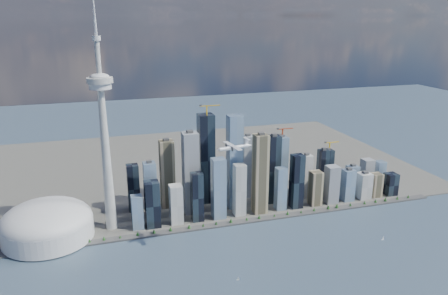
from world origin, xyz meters
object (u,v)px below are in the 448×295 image
object	(u,v)px
dome_stadium	(47,223)
airplane	(234,147)
needle_tower	(104,133)
sailboat_east	(383,239)
sailboat_west	(238,279)

from	to	relation	value
dome_stadium	airplane	bearing A→B (deg)	-25.43
needle_tower	sailboat_east	size ratio (longest dim) A/B	55.48
sailboat_west	dome_stadium	bearing A→B (deg)	155.32
needle_tower	dome_stadium	world-z (taller)	needle_tower
sailboat_east	needle_tower	bearing A→B (deg)	155.92
airplane	needle_tower	bearing A→B (deg)	132.51
dome_stadium	sailboat_west	distance (m)	457.62
dome_stadium	airplane	world-z (taller)	airplane
airplane	sailboat_east	bearing A→B (deg)	-16.31
airplane	sailboat_west	bearing A→B (deg)	-112.05
dome_stadium	sailboat_west	size ratio (longest dim) A/B	24.27
dome_stadium	airplane	xyz separation A→B (m)	(383.14, -182.14, 198.82)
airplane	sailboat_east	world-z (taller)	airplane
airplane	sailboat_west	xyz separation A→B (m)	(-22.10, -96.63, -235.61)
sailboat_west	sailboat_east	size ratio (longest dim) A/B	0.83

